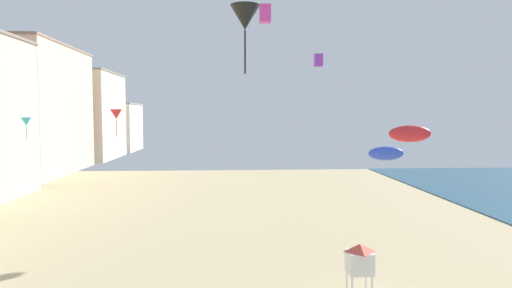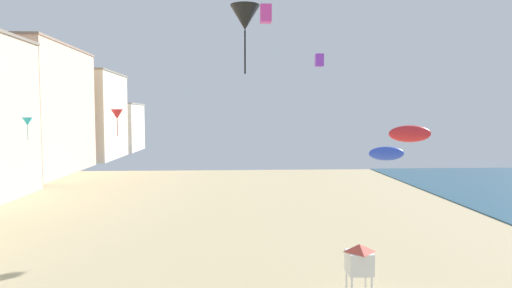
{
  "view_description": "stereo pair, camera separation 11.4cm",
  "coord_description": "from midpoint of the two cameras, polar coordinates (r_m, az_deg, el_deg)",
  "views": [
    {
      "loc": [
        4.34,
        -5.84,
        8.42
      ],
      "look_at": [
        5.7,
        17.65,
        6.83
      ],
      "focal_mm": 30.79,
      "sensor_mm": 36.0,
      "label": 1
    },
    {
      "loc": [
        4.46,
        -5.85,
        8.42
      ],
      "look_at": [
        5.7,
        17.65,
        6.83
      ],
      "focal_mm": 30.79,
      "sensor_mm": 36.0,
      "label": 2
    }
  ],
  "objects": [
    {
      "name": "kite_red_parafoil",
      "position": [
        22.75,
        19.23,
        1.27
      ],
      "size": [
        2.13,
        0.59,
        0.83
      ],
      "color": "red"
    },
    {
      "name": "kite_magenta_box",
      "position": [
        36.95,
        1.09,
        16.57
      ],
      "size": [
        0.9,
        0.9,
        1.41
      ],
      "color": "#DB3D9E"
    },
    {
      "name": "lifeguard_stand",
      "position": [
        21.13,
        13.15,
        -14.37
      ],
      "size": [
        1.1,
        1.1,
        2.55
      ],
      "rotation": [
        0.0,
        0.0,
        -0.08
      ],
      "color": "white",
      "rests_on": "ground"
    },
    {
      "name": "kite_purple_box",
      "position": [
        39.86,
        8.03,
        10.73
      ],
      "size": [
        0.69,
        0.69,
        1.09
      ],
      "color": "purple"
    },
    {
      "name": "kite_red_delta",
      "position": [
        35.59,
        -17.8,
        3.71
      ],
      "size": [
        0.92,
        0.92,
        2.09
      ],
      "color": "red"
    },
    {
      "name": "boardwalk_hotel_distant",
      "position": [
        89.45,
        -22.43,
        3.42
      ],
      "size": [
        14.97,
        17.36,
        16.3
      ],
      "color": "beige",
      "rests_on": "ground"
    },
    {
      "name": "kite_black_delta",
      "position": [
        23.54,
        -1.58,
        16.08
      ],
      "size": [
        1.54,
        1.54,
        3.51
      ],
      "color": "black"
    },
    {
      "name": "kite_cyan_delta",
      "position": [
        40.02,
        -27.77,
        2.59
      ],
      "size": [
        0.83,
        0.83,
        1.88
      ],
      "color": "#2DB7CC"
    },
    {
      "name": "boardwalk_hotel_furthest",
      "position": [
        106.63,
        -19.24,
        2.08
      ],
      "size": [
        15.4,
        14.28,
        10.92
      ],
      "color": "silver",
      "rests_on": "ground"
    },
    {
      "name": "kite_blue_parafoil",
      "position": [
        28.25,
        16.43,
        -1.19
      ],
      "size": [
        2.22,
        0.62,
        0.86
      ],
      "color": "blue"
    },
    {
      "name": "boardwalk_hotel_far",
      "position": [
        70.23,
        -27.98,
        3.96
      ],
      "size": [
        13.16,
        20.91,
        18.12
      ],
      "color": "beige",
      "rests_on": "ground"
    }
  ]
}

